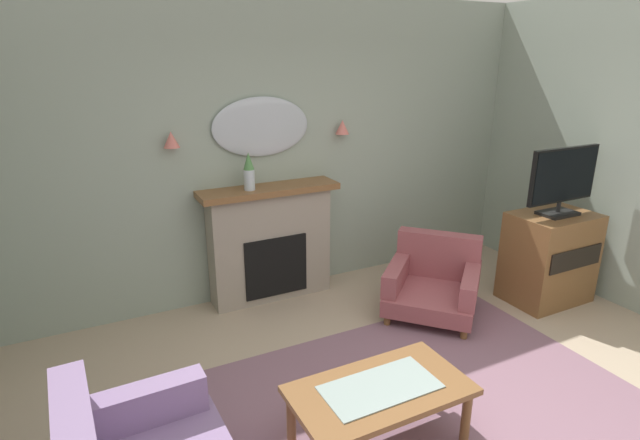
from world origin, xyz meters
name	(u,v)px	position (x,y,z in m)	size (l,w,h in m)	color
wall_back	(284,150)	(0.00, 2.58, 1.46)	(6.46, 0.10, 2.91)	#93A393
patterned_rug	(425,416)	(0.00, 0.20, 0.01)	(3.20, 2.40, 0.01)	#7F5B6B
fireplace	(271,244)	(-0.26, 2.36, 0.57)	(1.36, 0.36, 1.16)	gray
mantel_vase_right	(249,171)	(-0.46, 2.33, 1.34)	(0.10, 0.10, 0.35)	silver
wall_mirror	(261,127)	(-0.26, 2.50, 1.71)	(0.96, 0.06, 0.56)	#B2BCC6
wall_sconce_left	(171,140)	(-1.11, 2.45, 1.66)	(0.14, 0.14, 0.14)	#D17066
wall_sconce_right	(342,127)	(0.59, 2.45, 1.66)	(0.14, 0.14, 0.14)	#D17066
coffee_table	(380,395)	(-0.44, 0.12, 0.38)	(1.10, 0.60, 0.45)	brown
armchair_near_fireplace	(434,281)	(1.01, 1.38, 0.31)	(1.15, 1.14, 0.71)	#934C51
tv_cabinet	(549,257)	(2.18, 1.06, 0.45)	(0.80, 0.57, 0.90)	brown
tv_flatscreen	(563,180)	(2.18, 1.04, 1.25)	(0.84, 0.24, 0.65)	black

